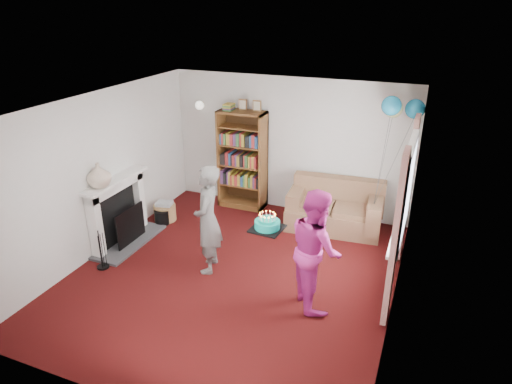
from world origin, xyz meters
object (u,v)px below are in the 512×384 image
at_px(sofa, 335,210).
at_px(birthday_cake, 267,225).
at_px(person_striped, 208,220).
at_px(bookcase, 243,160).
at_px(person_magenta, 316,249).

distance_m(sofa, birthday_cake, 2.50).
height_order(sofa, person_striped, person_striped).
bearing_deg(bookcase, person_magenta, -49.93).
height_order(bookcase, person_magenta, bookcase).
relative_size(bookcase, sofa, 1.29).
relative_size(sofa, person_striped, 0.98).
bearing_deg(sofa, birthday_cake, -104.21).
bearing_deg(birthday_cake, sofa, 80.62).
bearing_deg(person_striped, birthday_cake, 58.06).
bearing_deg(person_magenta, person_striped, 49.71).
distance_m(person_striped, person_magenta, 1.66).
distance_m(person_magenta, birthday_cake, 0.69).
height_order(bookcase, sofa, bookcase).
relative_size(sofa, birthday_cake, 4.07).
bearing_deg(birthday_cake, bookcase, 119.60).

